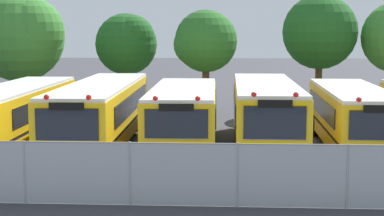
{
  "coord_description": "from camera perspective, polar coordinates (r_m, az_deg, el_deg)",
  "views": [
    {
      "loc": [
        -1.7,
        -23.22,
        4.64
      ],
      "look_at": [
        -3.0,
        0.0,
        1.6
      ],
      "focal_mm": 54.82,
      "sensor_mm": 36.0,
      "label": 1
    }
  ],
  "objects": [
    {
      "name": "ground_plane",
      "position": [
        23.74,
        7.27,
        -3.88
      ],
      "size": [
        160.0,
        160.0,
        0.0
      ],
      "primitive_type": "plane",
      "color": "#38383D"
    },
    {
      "name": "tree_2",
      "position": [
        31.92,
        1.11,
        6.43
      ],
      "size": [
        3.46,
        3.4,
        5.84
      ],
      "color": "#4C3823",
      "rests_on": "ground_plane"
    },
    {
      "name": "chainlink_fence",
      "position": [
        15.73,
        9.72,
        -6.4
      ],
      "size": [
        25.9,
        0.07,
        1.74
      ],
      "color": "#9EA0A3",
      "rests_on": "ground_plane"
    },
    {
      "name": "school_bus_0",
      "position": [
        24.94,
        -16.79,
        -0.45
      ],
      "size": [
        2.58,
        10.71,
        2.56
      ],
      "rotation": [
        0.0,
        0.0,
        3.16
      ],
      "color": "yellow",
      "rests_on": "ground_plane"
    },
    {
      "name": "tree_1",
      "position": [
        34.54,
        -6.25,
        6.35
      ],
      "size": [
        3.6,
        3.6,
        5.72
      ],
      "color": "#4C3823",
      "rests_on": "ground_plane"
    },
    {
      "name": "tree_3",
      "position": [
        34.24,
        12.12,
        7.31
      ],
      "size": [
        4.23,
        4.23,
        6.73
      ],
      "color": "#4C3823",
      "rests_on": "ground_plane"
    },
    {
      "name": "school_bus_4",
      "position": [
        23.98,
        15.35,
        -0.7
      ],
      "size": [
        2.67,
        9.46,
        2.57
      ],
      "rotation": [
        0.0,
        0.0,
        3.11
      ],
      "color": "yellow",
      "rests_on": "ground_plane"
    },
    {
      "name": "school_bus_2",
      "position": [
        23.35,
        -0.8,
        -0.63
      ],
      "size": [
        2.7,
        9.26,
        2.58
      ],
      "rotation": [
        0.0,
        0.0,
        3.16
      ],
      "color": "yellow",
      "rests_on": "ground_plane"
    },
    {
      "name": "tree_0",
      "position": [
        34.5,
        -16.16,
        6.81
      ],
      "size": [
        5.17,
        5.05,
        6.86
      ],
      "color": "#4C3823",
      "rests_on": "ground_plane"
    },
    {
      "name": "school_bus_3",
      "position": [
        23.38,
        7.12,
        -0.43
      ],
      "size": [
        2.52,
        10.26,
        2.78
      ],
      "rotation": [
        0.0,
        0.0,
        3.13
      ],
      "color": "yellow",
      "rests_on": "ground_plane"
    },
    {
      "name": "school_bus_1",
      "position": [
        24.16,
        -8.79,
        -0.3
      ],
      "size": [
        2.71,
        11.69,
        2.7
      ],
      "rotation": [
        0.0,
        0.0,
        3.16
      ],
      "color": "yellow",
      "rests_on": "ground_plane"
    }
  ]
}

